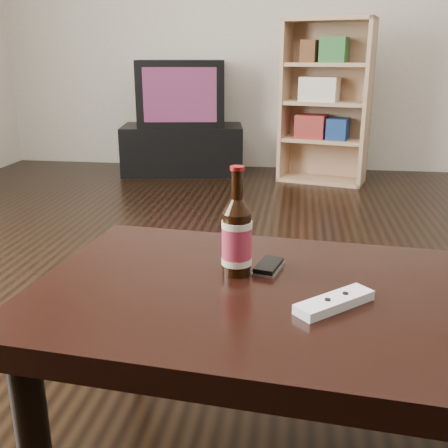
# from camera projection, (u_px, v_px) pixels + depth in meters

# --- Properties ---
(floor) EXTENTS (5.00, 6.00, 0.01)m
(floor) POSITION_uv_depth(u_px,v_px,m) (265.00, 346.00, 1.79)
(floor) COLOR black
(floor) RESTS_ON ground
(wall_back) EXTENTS (5.00, 0.02, 2.70)m
(wall_back) POSITION_uv_depth(u_px,v_px,m) (294.00, 2.00, 4.21)
(wall_back) COLOR beige
(wall_back) RESTS_ON ground
(tv_stand) EXTENTS (1.05, 0.64, 0.39)m
(tv_stand) POSITION_uv_depth(u_px,v_px,m) (183.00, 149.00, 4.38)
(tv_stand) COLOR black
(tv_stand) RESTS_ON floor
(tv) EXTENTS (0.75, 0.53, 0.52)m
(tv) POSITION_uv_depth(u_px,v_px,m) (181.00, 93.00, 4.24)
(tv) COLOR black
(tv) RESTS_ON tv_stand
(bookshelf) EXTENTS (0.70, 0.45, 1.20)m
(bookshelf) POSITION_uv_depth(u_px,v_px,m) (325.00, 99.00, 3.95)
(bookshelf) COLOR tan
(bookshelf) RESTS_ON floor
(coffee_table) EXTENTS (1.25, 0.81, 0.45)m
(coffee_table) POSITION_uv_depth(u_px,v_px,m) (298.00, 316.00, 1.17)
(coffee_table) COLOR black
(coffee_table) RESTS_ON floor
(beer_bottle) EXTENTS (0.08, 0.08, 0.26)m
(beer_bottle) POSITION_uv_depth(u_px,v_px,m) (237.00, 237.00, 1.22)
(beer_bottle) COLOR black
(beer_bottle) RESTS_ON coffee_table
(phone) EXTENTS (0.08, 0.11, 0.02)m
(phone) POSITION_uv_depth(u_px,v_px,m) (269.00, 267.00, 1.26)
(phone) COLOR silver
(phone) RESTS_ON coffee_table
(remote) EXTENTS (0.17, 0.16, 0.02)m
(remote) POSITION_uv_depth(u_px,v_px,m) (335.00, 302.00, 1.08)
(remote) COLOR silver
(remote) RESTS_ON coffee_table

